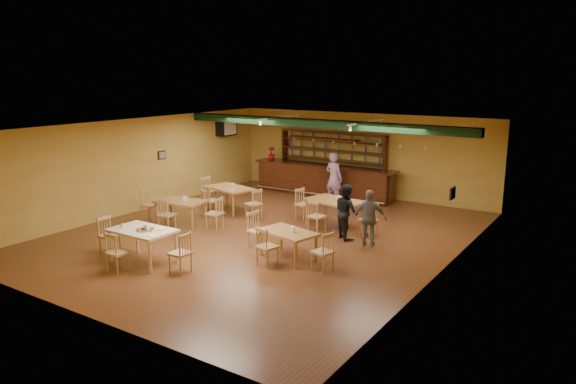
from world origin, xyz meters
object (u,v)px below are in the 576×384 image
Objects in this scene: dining_table_b at (334,213)px; near_table at (143,246)px; patron_right_a at (346,211)px; bar_counter at (323,180)px; dining_table_c at (181,212)px; dining_table_d at (288,245)px; patron_bar at (334,178)px; dining_table_a at (230,199)px.

dining_table_b is 5.65m from near_table.
near_table is 1.01× the size of patron_right_a.
bar_counter reaches higher than dining_table_c.
bar_counter is 8.55m from near_table.
patron_right_a is at bearing -53.59° from bar_counter.
bar_counter is at bearing 126.20° from dining_table_d.
patron_right_a is at bearing -32.09° from dining_table_b.
dining_table_d is at bearing 117.22° from patron_right_a.
dining_table_c is 0.96× the size of patron_right_a.
dining_table_d is 5.94m from patron_bar.
patron_bar reaches higher than patron_right_a.
patron_bar is (-1.82, 5.62, 0.53)m from dining_table_d.
patron_right_a is at bearing 93.23° from dining_table_d.
dining_table_c is at bearing -177.07° from dining_table_d.
patron_bar is at bearing 64.83° from dining_table_a.
dining_table_c is 0.95× the size of near_table.
dining_table_d is at bearing 37.74° from near_table.
bar_counter is 4.11m from dining_table_b.
dining_table_a is 5.01m from dining_table_d.
patron_right_a is at bearing 54.33° from near_table.
dining_table_b is at bearing -55.95° from bar_counter.
near_table reaches higher than dining_table_c.
patron_bar reaches higher than dining_table_c.
dining_table_c is (-3.94, -2.23, -0.04)m from dining_table_b.
dining_table_c is at bearing -81.27° from dining_table_a.
dining_table_c reaches higher than dining_table_d.
near_table is at bearing -59.68° from dining_table_a.
near_table is at bearing 91.70° from patron_right_a.
dining_table_c is 3.32m from near_table.
near_table is (1.40, -4.94, 0.01)m from dining_table_a.
near_table is 0.86× the size of patron_bar.
dining_table_a is 0.97× the size of dining_table_b.
dining_table_b is at bearing -7.47° from patron_right_a.
patron_bar reaches higher than dining_table_d.
patron_right_a reaches higher than dining_table_a.
dining_table_c is at bearing 70.78° from patron_bar.
dining_table_a is 1.03× the size of near_table.
bar_counter is 3.69× the size of patron_right_a.
patron_right_a is (4.74, 1.43, 0.39)m from dining_table_c.
dining_table_a is at bearing 76.13° from dining_table_c.
patron_right_a is at bearing 8.68° from dining_table_c.
bar_counter is 3.89m from dining_table_a.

